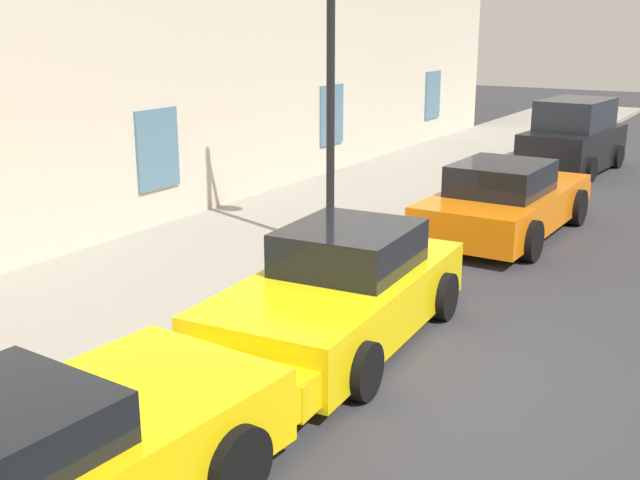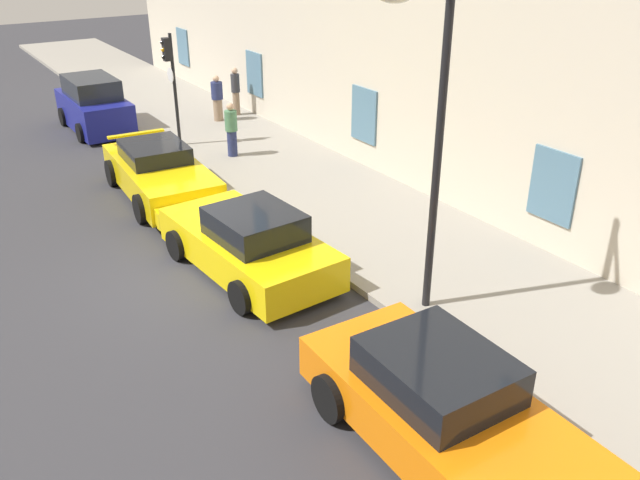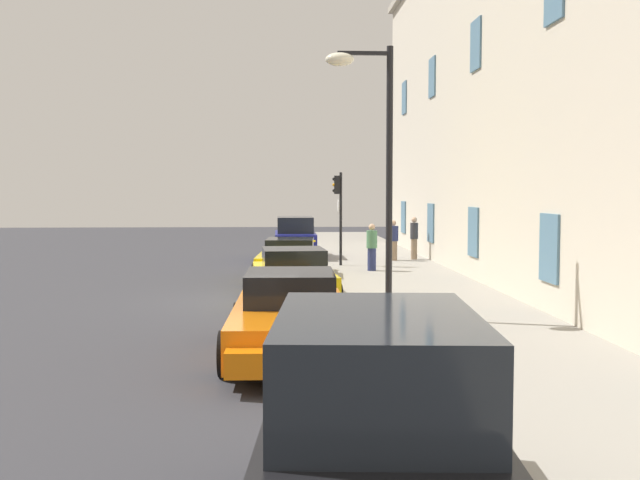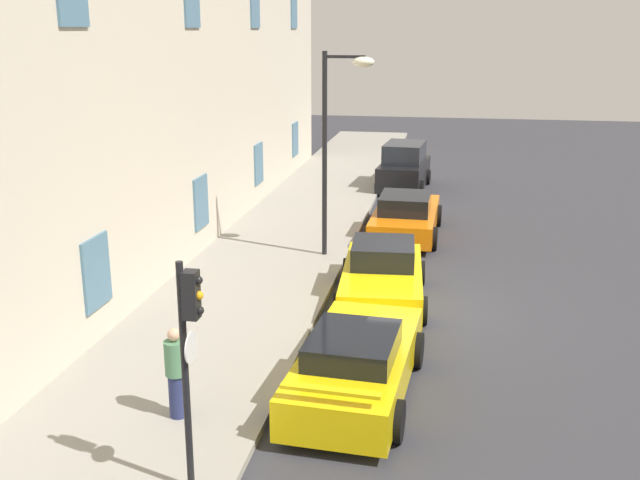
# 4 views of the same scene
# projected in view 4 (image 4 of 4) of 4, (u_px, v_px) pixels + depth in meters

# --- Properties ---
(ground_plane) EXTENTS (80.00, 80.00, 0.00)m
(ground_plane) POSITION_uv_depth(u_px,v_px,m) (425.00, 310.00, 17.42)
(ground_plane) COLOR #333338
(sidewalk) EXTENTS (60.00, 4.26, 0.14)m
(sidewalk) POSITION_uv_depth(u_px,v_px,m) (241.00, 295.00, 18.18)
(sidewalk) COLOR gray
(sidewalk) RESTS_ON ground
(building_facade) EXTENTS (40.41, 4.73, 12.30)m
(building_facade) POSITION_uv_depth(u_px,v_px,m) (60.00, 40.00, 17.22)
(building_facade) COLOR beige
(building_facade) RESTS_ON ground
(sportscar_red_lead) EXTENTS (5.01, 2.31, 1.32)m
(sportscar_red_lead) POSITION_uv_depth(u_px,v_px,m) (358.00, 360.00, 13.37)
(sportscar_red_lead) COLOR yellow
(sportscar_red_lead) RESTS_ON ground
(sportscar_yellow_flank) EXTENTS (4.76, 2.32, 1.42)m
(sportscar_yellow_flank) POSITION_uv_depth(u_px,v_px,m) (382.00, 280.00, 17.65)
(sportscar_yellow_flank) COLOR yellow
(sportscar_yellow_flank) RESTS_ON ground
(sportscar_white_middle) EXTENTS (5.14, 2.24, 1.43)m
(sportscar_white_middle) POSITION_uv_depth(u_px,v_px,m) (406.00, 216.00, 23.65)
(sportscar_white_middle) COLOR orange
(sportscar_white_middle) RESTS_ON ground
(hatchback_distant) EXTENTS (4.06, 2.15, 1.92)m
(hatchback_distant) POSITION_uv_depth(u_px,v_px,m) (404.00, 168.00, 30.41)
(hatchback_distant) COLOR black
(hatchback_distant) RESTS_ON ground
(traffic_light) EXTENTS (0.44, 0.36, 3.37)m
(traffic_light) POSITION_uv_depth(u_px,v_px,m) (189.00, 338.00, 9.78)
(traffic_light) COLOR black
(traffic_light) RESTS_ON sidewalk
(street_lamp) EXTENTS (0.44, 1.42, 5.71)m
(street_lamp) POSITION_uv_depth(u_px,v_px,m) (340.00, 117.00, 20.10)
(street_lamp) COLOR black
(street_lamp) RESTS_ON sidewalk
(pedestrian_bystander) EXTENTS (0.45, 0.45, 1.59)m
(pedestrian_bystander) POSITION_uv_depth(u_px,v_px,m) (176.00, 372.00, 12.13)
(pedestrian_bystander) COLOR navy
(pedestrian_bystander) RESTS_ON sidewalk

